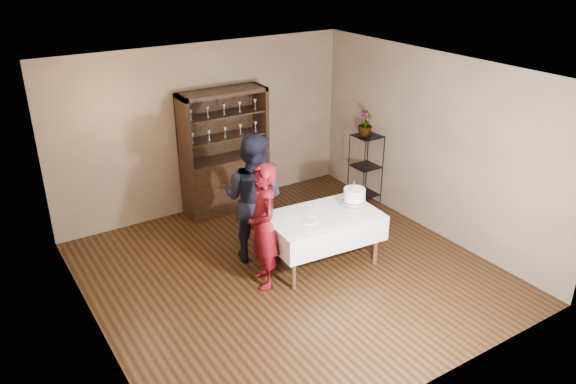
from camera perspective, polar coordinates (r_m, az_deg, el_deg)
name	(u,v)px	position (r m, az deg, el deg)	size (l,w,h in m)	color
floor	(290,272)	(7.66, 0.18, -8.14)	(5.00, 5.00, 0.00)	black
ceiling	(290,73)	(6.62, 0.21, 12.01)	(5.00, 5.00, 0.00)	silver
back_wall	(205,129)	(9.10, -8.43, 6.38)	(5.00, 0.02, 2.70)	brown
wall_left	(87,231)	(6.17, -19.75, -3.79)	(0.02, 5.00, 2.70)	brown
wall_right	(432,144)	(8.56, 14.45, 4.70)	(0.02, 5.00, 2.70)	brown
china_hutch	(225,171)	(9.20, -6.39, 2.15)	(1.40, 0.48, 2.00)	black
plant_etagere	(366,166)	(9.46, 7.88, 2.61)	(0.42, 0.42, 1.20)	black
cake_table	(323,227)	(7.59, 3.56, -3.53)	(1.57, 1.04, 0.75)	silver
woman	(263,226)	(7.03, -2.52, -3.51)	(0.61, 0.40, 1.67)	#380510
man	(253,198)	(7.59, -3.56, -0.62)	(0.89, 0.70, 1.84)	black
cake	(354,196)	(7.66, 6.76, -0.41)	(0.33, 0.33, 0.45)	white
plate_near	(310,221)	(7.32, 2.23, -2.98)	(0.19, 0.19, 0.01)	white
plate_far	(310,214)	(7.49, 2.28, -2.29)	(0.16, 0.16, 0.01)	white
potted_plant	(365,123)	(9.20, 7.85, 6.91)	(0.23, 0.23, 0.41)	#517236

